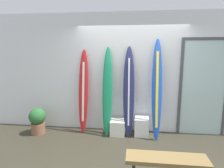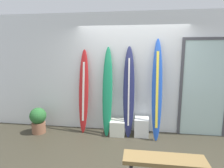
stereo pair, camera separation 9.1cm
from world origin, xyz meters
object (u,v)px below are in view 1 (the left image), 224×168
glass_door (203,86)px  potted_plant (38,120)px  bench (166,161)px  display_block_center (142,127)px  surfboard_emerald (107,92)px  surfboard_crimson (83,92)px  surfboard_navy (129,92)px  surfboard_cobalt (157,90)px  display_block_left (118,127)px

glass_door → potted_plant: 3.89m
bench → glass_door: bearing=60.7°
display_block_center → potted_plant: size_ratio=0.68×
surfboard_emerald → glass_door: size_ratio=0.91×
bench → surfboard_crimson: bearing=133.6°
surfboard_crimson → display_block_center: bearing=-2.5°
surfboard_crimson → glass_door: glass_door is taller
surfboard_navy → surfboard_cobalt: size_ratio=0.93×
surfboard_emerald → bench: size_ratio=1.78×
surfboard_crimson → glass_door: size_ratio=0.89×
surfboard_emerald → surfboard_navy: (0.49, 0.01, 0.01)m
surfboard_cobalt → surfboard_emerald: bearing=178.2°
glass_door → bench: bearing=-119.3°
surfboard_cobalt → potted_plant: surfboard_cobalt is taller
display_block_left → glass_door: bearing=8.1°
surfboard_crimson → glass_door: 2.74m
surfboard_emerald → display_block_center: (0.79, -0.00, -0.79)m
glass_door → potted_plant: glass_door is taller
surfboard_cobalt → bench: surfboard_cobalt is taller
surfboard_emerald → surfboard_cobalt: bearing=-1.8°
surfboard_navy → bench: surfboard_navy is taller
surfboard_crimson → surfboard_navy: size_ratio=0.96×
display_block_center → glass_door: bearing=9.8°
display_block_left → surfboard_cobalt: bearing=0.4°
surfboard_cobalt → glass_door: glass_door is taller
surfboard_navy → bench: bearing=-70.7°
potted_plant → bench: 3.09m
display_block_left → display_block_center: display_block_center is taller
surfboard_emerald → potted_plant: bearing=-173.2°
surfboard_emerald → glass_door: 2.17m
surfboard_navy → potted_plant: surfboard_navy is taller
glass_door → potted_plant: (-3.78, -0.43, -0.81)m
surfboard_crimson → display_block_center: 1.57m
surfboard_navy → surfboard_cobalt: surfboard_cobalt is taller
surfboard_crimson → surfboard_emerald: size_ratio=0.97×
surfboard_navy → glass_door: (1.66, 0.22, 0.14)m
surfboard_crimson → surfboard_cobalt: size_ratio=0.89×
surfboard_navy → bench: size_ratio=1.79×
surfboard_crimson → potted_plant: bearing=-166.6°
surfboard_cobalt → potted_plant: size_ratio=3.60×
surfboard_crimson → surfboard_emerald: bearing=-5.7°
glass_door → surfboard_navy: bearing=-172.3°
surfboard_emerald → potted_plant: size_ratio=3.31×
surfboard_cobalt → potted_plant: (-2.73, -0.16, -0.76)m
potted_plant → bench: size_ratio=0.54×
surfboard_navy → display_block_center: bearing=-2.0°
surfboard_crimson → potted_plant: (-1.05, -0.25, -0.64)m
surfboard_navy → potted_plant: size_ratio=3.33×
surfboard_emerald → bench: surfboard_emerald is taller
surfboard_cobalt → display_block_center: surfboard_cobalt is taller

